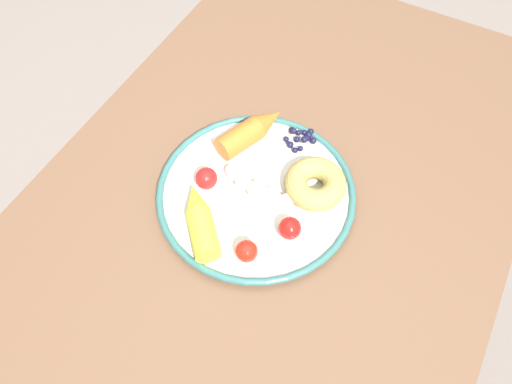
% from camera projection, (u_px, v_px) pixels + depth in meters
% --- Properties ---
extents(ground_plane, '(6.00, 6.00, 0.00)m').
position_uv_depth(ground_plane, '(265.00, 336.00, 1.47)').
color(ground_plane, gray).
extents(dining_table, '(1.18, 0.75, 0.75)m').
position_uv_depth(dining_table, '(271.00, 227.00, 0.92)').
color(dining_table, brown).
rests_on(dining_table, ground_plane).
extents(plate, '(0.33, 0.33, 0.02)m').
position_uv_depth(plate, '(256.00, 193.00, 0.83)').
color(plate, silver).
rests_on(plate, dining_table).
extents(banana, '(0.05, 0.14, 0.03)m').
position_uv_depth(banana, '(258.00, 188.00, 0.82)').
color(banana, beige).
rests_on(banana, plate).
extents(carrot_orange, '(0.14, 0.09, 0.04)m').
position_uv_depth(carrot_orange, '(251.00, 131.00, 0.87)').
color(carrot_orange, orange).
rests_on(carrot_orange, plate).
extents(carrot_yellow, '(0.12, 0.12, 0.04)m').
position_uv_depth(carrot_yellow, '(200.00, 220.00, 0.78)').
color(carrot_yellow, yellow).
rests_on(carrot_yellow, plate).
extents(donut, '(0.14, 0.14, 0.04)m').
position_uv_depth(donut, '(315.00, 184.00, 0.81)').
color(donut, tan).
rests_on(donut, plate).
extents(blueberry_pile, '(0.06, 0.05, 0.02)m').
position_uv_depth(blueberry_pile, '(301.00, 138.00, 0.88)').
color(blueberry_pile, '#191638').
rests_on(blueberry_pile, plate).
extents(tomato_near, '(0.03, 0.03, 0.03)m').
position_uv_depth(tomato_near, '(247.00, 251.00, 0.75)').
color(tomato_near, red).
rests_on(tomato_near, plate).
extents(tomato_mid, '(0.04, 0.04, 0.04)m').
position_uv_depth(tomato_mid, '(206.00, 178.00, 0.82)').
color(tomato_mid, red).
rests_on(tomato_mid, plate).
extents(tomato_far, '(0.04, 0.04, 0.04)m').
position_uv_depth(tomato_far, '(290.00, 228.00, 0.77)').
color(tomato_far, red).
rests_on(tomato_far, plate).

